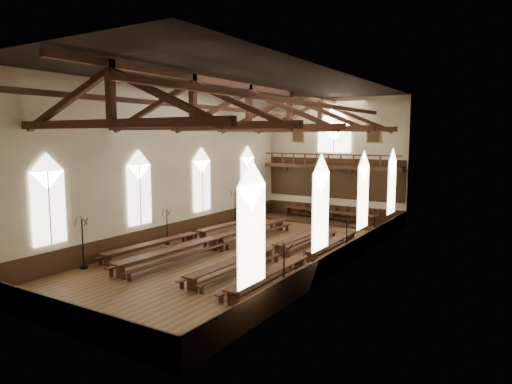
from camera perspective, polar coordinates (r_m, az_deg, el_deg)
ground at (r=27.52m, az=-0.87°, el=-7.55°), size 26.00×26.00×0.00m
room_walls at (r=26.65m, az=-0.89°, el=6.03°), size 26.00×26.00×26.00m
wainscot_band at (r=27.38m, az=-0.87°, el=-6.33°), size 12.00×26.00×1.20m
side_windows at (r=26.83m, az=-0.88°, el=0.21°), size 11.85×19.80×4.50m
end_window at (r=38.14m, az=9.74°, el=7.36°), size 2.80×0.12×3.80m
minstrels_gallery at (r=38.03m, az=9.50°, el=2.36°), size 11.80×1.24×3.70m
portraits at (r=38.13m, az=9.73°, el=7.18°), size 7.75×0.09×1.45m
roof_trusses at (r=26.68m, az=-0.90°, el=9.80°), size 11.70×25.70×2.80m
refectory_row_a at (r=30.08m, az=-7.45°, el=-5.30°), size 1.96×14.36×0.74m
refectory_row_b at (r=28.14m, az=-4.98°, el=-6.01°), size 2.13×15.07×0.81m
refectory_row_c at (r=26.10m, az=2.17°, el=-7.16°), size 1.78×14.22×0.72m
refectory_row_d at (r=24.61m, az=6.19°, el=-8.09°), size 1.47×14.03×0.71m
dais at (r=37.29m, az=8.97°, el=-3.62°), size 11.40×2.89×0.19m
high_table at (r=37.16m, az=8.99°, el=-2.50°), size 8.17×1.84×0.76m
high_chairs at (r=37.90m, az=9.46°, el=-2.39°), size 7.69×0.50×1.11m
candelabrum_left_near at (r=25.69m, az=-20.79°, el=-7.13°), size 0.76×0.85×2.77m
candelabrum_left_mid at (r=29.87m, az=-11.03°, el=-5.12°), size 0.64×0.72×2.34m
candelabrum_left_far at (r=35.74m, az=-2.62°, el=-2.79°), size 0.84×0.79×2.77m
candelabrum_right_near at (r=19.71m, az=3.50°, el=-11.22°), size 0.72×0.74×2.46m
candelabrum_right_mid at (r=26.15m, az=11.20°, el=-6.79°), size 0.73×0.69×2.42m
candelabrum_right_far at (r=30.89m, az=14.58°, el=-4.82°), size 0.70×0.67×2.32m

